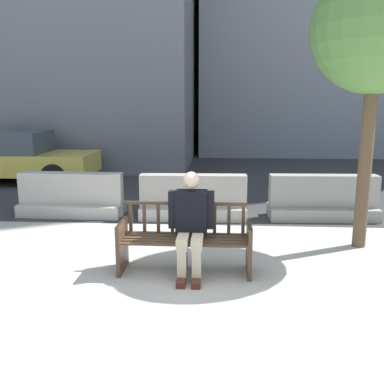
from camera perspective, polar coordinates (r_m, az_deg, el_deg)
ground_plane at (r=5.20m, az=-0.89°, el=-12.75°), size 200.00×200.00×0.00m
street_asphalt at (r=13.59m, az=1.91°, el=2.73°), size 120.00×12.00×0.01m
street_bench at (r=5.55m, az=-0.93°, el=-6.72°), size 1.70×0.55×0.88m
seated_person at (r=5.40m, az=-0.14°, el=-3.98°), size 0.58×0.72×1.31m
jersey_barrier_centre at (r=8.09m, az=0.16°, el=-1.16°), size 2.01×0.72×0.84m
jersey_barrier_left at (r=8.63m, az=-15.77°, el=-0.78°), size 2.02×0.74×0.84m
jersey_barrier_right at (r=8.42m, az=17.01°, el=-1.17°), size 2.02×0.74×0.84m
street_tree at (r=6.84m, az=23.38°, el=19.24°), size 1.83×1.83×4.10m
car_taxi_near at (r=12.64m, az=-22.39°, el=4.25°), size 4.16×1.86×1.40m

